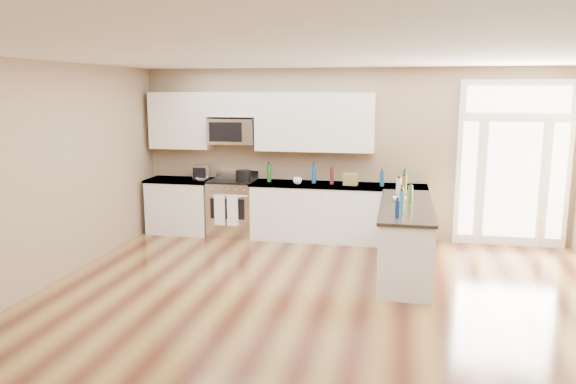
{
  "coord_description": "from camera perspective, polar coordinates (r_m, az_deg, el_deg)",
  "views": [
    {
      "loc": [
        0.82,
        -5.24,
        2.45
      ],
      "look_at": [
        -0.64,
        2.0,
        1.09
      ],
      "focal_mm": 35.0,
      "sensor_mm": 36.0,
      "label": 1
    }
  ],
  "objects": [
    {
      "name": "back_cabinet_left",
      "position": [
        9.87,
        -10.83,
        -1.55
      ],
      "size": [
        1.1,
        0.66,
        0.94
      ],
      "color": "white",
      "rests_on": "ground"
    },
    {
      "name": "toaster_oven",
      "position": [
        9.68,
        -8.76,
        2.02
      ],
      "size": [
        0.31,
        0.26,
        0.24
      ],
      "primitive_type": "cube",
      "rotation": [
        0.0,
        0.0,
        0.14
      ],
      "color": "silver",
      "rests_on": "back_cabinet_left"
    },
    {
      "name": "bowl_peninsula",
      "position": [
        7.83,
        11.26,
        -0.72
      ],
      "size": [
        0.23,
        0.23,
        0.06
      ],
      "primitive_type": "imported",
      "rotation": [
        0.0,
        0.0,
        -0.28
      ],
      "color": "white",
      "rests_on": "peninsula_cabinet"
    },
    {
      "name": "kitchen_range",
      "position": [
        9.55,
        -5.62,
        -1.56
      ],
      "size": [
        0.76,
        0.68,
        1.08
      ],
      "color": "silver",
      "rests_on": "ground"
    },
    {
      "name": "cup_counter",
      "position": [
        9.06,
        0.96,
        1.15
      ],
      "size": [
        0.16,
        0.16,
        0.11
      ],
      "primitive_type": "imported",
      "rotation": [
        0.0,
        0.0,
        0.21
      ],
      "color": "white",
      "rests_on": "back_cabinet_right"
    },
    {
      "name": "microwave",
      "position": [
        9.48,
        -5.68,
        6.16
      ],
      "size": [
        0.78,
        0.41,
        0.42
      ],
      "color": "silver",
      "rests_on": "room_shell"
    },
    {
      "name": "upper_cabinet_right",
      "position": [
        9.2,
        2.69,
        7.11
      ],
      "size": [
        1.94,
        0.33,
        0.95
      ],
      "primitive_type": "cube",
      "color": "white",
      "rests_on": "room_shell"
    },
    {
      "name": "upper_cabinet_left",
      "position": [
        9.82,
        -10.86,
        7.14
      ],
      "size": [
        1.04,
        0.33,
        0.95
      ],
      "primitive_type": "cube",
      "color": "white",
      "rests_on": "room_shell"
    },
    {
      "name": "counter_bottles",
      "position": [
        8.36,
        7.83,
        0.81
      ],
      "size": [
        2.34,
        2.37,
        0.31
      ],
      "color": "#19591E",
      "rests_on": "back_cabinet_right"
    },
    {
      "name": "cardboard_box",
      "position": [
        9.03,
        6.38,
        1.3
      ],
      "size": [
        0.23,
        0.17,
        0.19
      ],
      "primitive_type": "cube",
      "rotation": [
        0.0,
        0.0,
        -0.02
      ],
      "color": "olive",
      "rests_on": "back_cabinet_right"
    },
    {
      "name": "ground",
      "position": [
        5.84,
        2.34,
        -14.39
      ],
      "size": [
        8.0,
        8.0,
        0.0
      ],
      "primitive_type": "plane",
      "color": "#492314"
    },
    {
      "name": "back_cabinet_right",
      "position": [
        9.21,
        5.03,
        -2.27
      ],
      "size": [
        2.85,
        0.66,
        0.94
      ],
      "color": "white",
      "rests_on": "ground"
    },
    {
      "name": "upper_cabinet_short",
      "position": [
        9.5,
        -5.65,
        8.83
      ],
      "size": [
        0.82,
        0.33,
        0.4
      ],
      "primitive_type": "cube",
      "color": "white",
      "rests_on": "room_shell"
    },
    {
      "name": "peninsula_cabinet",
      "position": [
        7.75,
        11.81,
        -4.9
      ],
      "size": [
        0.69,
        2.32,
        0.94
      ],
      "color": "white",
      "rests_on": "ground"
    },
    {
      "name": "bowl_left",
      "position": [
        9.53,
        -8.78,
        1.29
      ],
      "size": [
        0.22,
        0.22,
        0.05
      ],
      "primitive_type": "imported",
      "rotation": [
        0.0,
        0.0,
        0.23
      ],
      "color": "white",
      "rests_on": "back_cabinet_left"
    },
    {
      "name": "stockpot",
      "position": [
        9.31,
        -4.53,
        1.71
      ],
      "size": [
        0.29,
        0.29,
        0.2
      ],
      "primitive_type": "cylinder",
      "rotation": [
        0.0,
        0.0,
        0.13
      ],
      "color": "black",
      "rests_on": "kitchen_range"
    },
    {
      "name": "entry_door",
      "position": [
        9.43,
        21.89,
        2.65
      ],
      "size": [
        1.7,
        0.1,
        2.6
      ],
      "color": "white",
      "rests_on": "ground"
    },
    {
      "name": "room_shell",
      "position": [
        5.36,
        2.47,
        2.44
      ],
      "size": [
        8.0,
        8.0,
        8.0
      ],
      "color": "#937A5D",
      "rests_on": "ground"
    }
  ]
}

